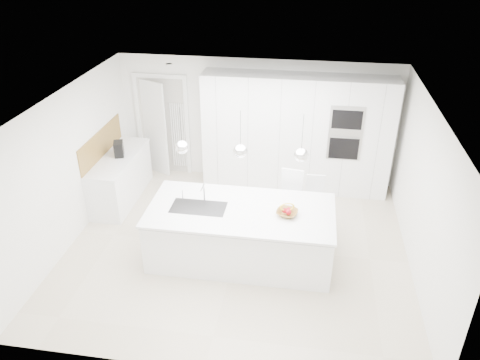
% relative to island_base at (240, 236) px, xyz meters
% --- Properties ---
extents(floor, '(5.50, 5.50, 0.00)m').
position_rel_island_base_xyz_m(floor, '(-0.10, 0.30, -0.43)').
color(floor, beige).
rests_on(floor, ground).
extents(wall_back, '(5.50, 0.00, 5.50)m').
position_rel_island_base_xyz_m(wall_back, '(-0.10, 2.80, 0.82)').
color(wall_back, white).
rests_on(wall_back, ground).
extents(wall_left, '(0.00, 5.00, 5.00)m').
position_rel_island_base_xyz_m(wall_left, '(-2.85, 0.30, 0.82)').
color(wall_left, white).
rests_on(wall_left, ground).
extents(ceiling, '(5.50, 5.50, 0.00)m').
position_rel_island_base_xyz_m(ceiling, '(-0.10, 0.30, 2.07)').
color(ceiling, white).
rests_on(ceiling, wall_back).
extents(tall_cabinets, '(3.60, 0.60, 2.30)m').
position_rel_island_base_xyz_m(tall_cabinets, '(0.70, 2.50, 0.72)').
color(tall_cabinets, white).
rests_on(tall_cabinets, floor).
extents(oven_stack, '(0.62, 0.04, 1.05)m').
position_rel_island_base_xyz_m(oven_stack, '(1.60, 2.19, 0.92)').
color(oven_stack, '#A5A5A8').
rests_on(oven_stack, tall_cabinets).
extents(doorway_frame, '(1.11, 0.08, 2.13)m').
position_rel_island_base_xyz_m(doorway_frame, '(-2.05, 2.77, 0.59)').
color(doorway_frame, white).
rests_on(doorway_frame, floor).
extents(hallway_door, '(0.76, 0.38, 2.00)m').
position_rel_island_base_xyz_m(hallway_door, '(-2.30, 2.72, 0.57)').
color(hallway_door, white).
rests_on(hallway_door, floor).
extents(radiator, '(0.32, 0.04, 1.40)m').
position_rel_island_base_xyz_m(radiator, '(-1.73, 2.76, 0.42)').
color(radiator, white).
rests_on(radiator, floor).
extents(left_base_cabinets, '(0.60, 1.80, 0.86)m').
position_rel_island_base_xyz_m(left_base_cabinets, '(-2.55, 1.50, 0.00)').
color(left_base_cabinets, white).
rests_on(left_base_cabinets, floor).
extents(left_worktop, '(0.62, 1.82, 0.04)m').
position_rel_island_base_xyz_m(left_worktop, '(-2.55, 1.50, 0.45)').
color(left_worktop, white).
rests_on(left_worktop, left_base_cabinets).
extents(oak_backsplash, '(0.02, 1.80, 0.50)m').
position_rel_island_base_xyz_m(oak_backsplash, '(-2.84, 1.50, 0.72)').
color(oak_backsplash, olive).
rests_on(oak_backsplash, wall_left).
extents(island_base, '(2.80, 1.20, 0.86)m').
position_rel_island_base_xyz_m(island_base, '(0.00, 0.00, 0.00)').
color(island_base, white).
rests_on(island_base, floor).
extents(island_worktop, '(2.84, 1.40, 0.04)m').
position_rel_island_base_xyz_m(island_worktop, '(0.00, 0.05, 0.45)').
color(island_worktop, white).
rests_on(island_worktop, island_base).
extents(island_sink, '(0.84, 0.44, 0.18)m').
position_rel_island_base_xyz_m(island_sink, '(-0.65, -0.00, 0.39)').
color(island_sink, '#3F3F42').
rests_on(island_sink, island_worktop).
extents(island_tap, '(0.02, 0.02, 0.30)m').
position_rel_island_base_xyz_m(island_tap, '(-0.60, 0.20, 0.62)').
color(island_tap, white).
rests_on(island_tap, island_worktop).
extents(pendant_left, '(0.20, 0.20, 0.20)m').
position_rel_island_base_xyz_m(pendant_left, '(-0.85, -0.00, 1.47)').
color(pendant_left, white).
rests_on(pendant_left, ceiling).
extents(pendant_mid, '(0.20, 0.20, 0.20)m').
position_rel_island_base_xyz_m(pendant_mid, '(-0.00, -0.00, 1.47)').
color(pendant_mid, white).
rests_on(pendant_mid, ceiling).
extents(pendant_right, '(0.20, 0.20, 0.20)m').
position_rel_island_base_xyz_m(pendant_right, '(0.85, -0.00, 1.47)').
color(pendant_right, white).
rests_on(pendant_right, ceiling).
extents(fruit_bowl, '(0.38, 0.38, 0.08)m').
position_rel_island_base_xyz_m(fruit_bowl, '(0.70, -0.01, 0.51)').
color(fruit_bowl, olive).
rests_on(fruit_bowl, island_worktop).
extents(espresso_machine, '(0.24, 0.30, 0.28)m').
position_rel_island_base_xyz_m(espresso_machine, '(-2.53, 1.55, 0.61)').
color(espresso_machine, black).
rests_on(espresso_machine, left_worktop).
extents(bar_stool_left, '(0.45, 0.58, 1.16)m').
position_rel_island_base_xyz_m(bar_stool_left, '(0.72, 0.80, 0.15)').
color(bar_stool_left, white).
rests_on(bar_stool_left, floor).
extents(bar_stool_right, '(0.34, 0.46, 1.00)m').
position_rel_island_base_xyz_m(bar_stool_right, '(1.11, 1.02, 0.07)').
color(bar_stool_right, white).
rests_on(bar_stool_right, floor).
extents(apple_a, '(0.07, 0.07, 0.07)m').
position_rel_island_base_xyz_m(apple_a, '(0.72, 0.04, 0.54)').
color(apple_a, '#AD0E1D').
rests_on(apple_a, fruit_bowl).
extents(apple_b, '(0.09, 0.09, 0.09)m').
position_rel_island_base_xyz_m(apple_b, '(0.72, -0.04, 0.54)').
color(apple_b, '#AD0E1D').
rests_on(apple_b, fruit_bowl).
extents(apple_c, '(0.07, 0.07, 0.07)m').
position_rel_island_base_xyz_m(apple_c, '(0.66, 0.01, 0.54)').
color(apple_c, '#AD0E1D').
rests_on(apple_c, fruit_bowl).
extents(banana_bunch, '(0.26, 0.18, 0.23)m').
position_rel_island_base_xyz_m(banana_bunch, '(0.70, 0.02, 0.60)').
color(banana_bunch, yellow).
rests_on(banana_bunch, fruit_bowl).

